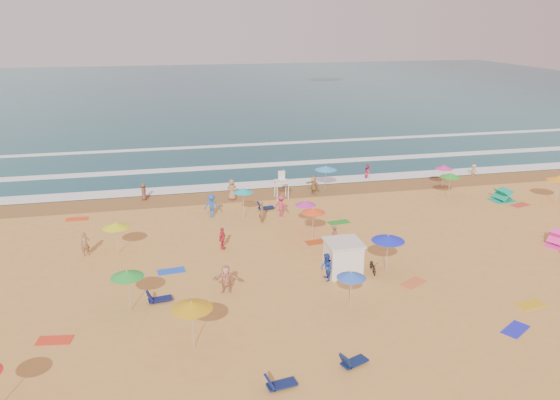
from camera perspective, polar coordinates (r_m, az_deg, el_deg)
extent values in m
plane|color=gold|center=(37.77, -0.69, -5.19)|extent=(220.00, 220.00, 0.00)
cube|color=#0C4756|center=(119.04, -9.07, 11.03)|extent=(220.00, 140.00, 0.18)
plane|color=olive|center=(49.28, -3.64, 0.57)|extent=(220.00, 220.00, 0.00)
cube|color=white|center=(51.61, -4.07, 1.51)|extent=(200.00, 2.20, 0.05)
cube|color=white|center=(58.28, -5.09, 3.48)|extent=(200.00, 1.60, 0.05)
cube|color=white|center=(67.93, -6.20, 5.63)|extent=(200.00, 1.20, 0.05)
cube|color=white|center=(34.29, 6.60, -6.06)|extent=(2.00, 2.00, 2.00)
cube|color=silver|center=(33.86, 6.67, -4.43)|extent=(2.20, 2.20, 0.12)
imported|color=black|center=(34.91, 9.70, -6.82)|extent=(0.80, 1.61, 0.81)
cone|color=#1A27DF|center=(34.22, 11.23, -3.92)|extent=(2.05, 2.05, 0.35)
cone|color=#E43291|center=(52.85, 16.77, 3.32)|extent=(1.62, 1.62, 0.35)
cone|color=green|center=(49.93, 17.38, 2.50)|extent=(1.75, 1.75, 0.35)
cone|color=#CB2D9D|center=(40.42, 2.68, -0.30)|extent=(1.57, 1.57, 0.35)
cone|color=blue|center=(29.92, 7.47, -7.77)|extent=(1.60, 1.60, 0.35)
cone|color=#17B9BD|center=(42.87, -3.86, 1.02)|extent=(1.57, 1.57, 0.35)
cone|color=#FF4B1A|center=(38.90, 3.50, -1.08)|extent=(1.74, 1.74, 0.35)
cone|color=gold|center=(26.59, -9.24, -10.80)|extent=(2.01, 2.01, 0.35)
cone|color=orange|center=(51.97, 27.15, 2.05)|extent=(2.06, 2.06, 0.35)
cone|color=yellow|center=(38.01, -16.77, -2.53)|extent=(1.80, 1.80, 0.35)
cone|color=green|center=(30.47, -15.69, -7.45)|extent=(1.78, 1.78, 0.35)
cone|color=#34A4EC|center=(50.25, 4.81, 3.36)|extent=(2.02, 2.02, 0.35)
cube|color=#0F1A4D|center=(24.85, 0.20, -18.71)|extent=(1.37, 0.76, 0.34)
cube|color=#101550|center=(31.87, -12.39, -10.08)|extent=(1.36, 0.73, 0.34)
cube|color=#0E1C4A|center=(26.38, 7.80, -16.43)|extent=(1.41, 1.00, 0.34)
cube|color=#0D1845|center=(45.33, -1.46, -0.81)|extent=(1.36, 0.71, 0.34)
cube|color=red|center=(30.07, -22.50, -13.39)|extent=(1.81, 1.09, 0.03)
cube|color=blue|center=(35.35, -11.29, -7.29)|extent=(1.78, 1.03, 0.03)
cube|color=#E84819|center=(46.13, -20.45, -1.88)|extent=(1.71, 0.89, 0.03)
cube|color=orange|center=(34.19, 13.74, -8.41)|extent=(1.90, 1.58, 0.03)
cube|color=#B14916|center=(39.03, 3.94, -4.39)|extent=(1.79, 1.06, 0.03)
cube|color=#2223DA|center=(31.19, 23.39, -12.31)|extent=(1.90, 1.63, 0.03)
cube|color=#249125|center=(42.82, 6.17, -2.33)|extent=(1.81, 1.12, 0.03)
cube|color=gold|center=(33.93, 24.73, -9.91)|extent=(1.82, 1.12, 0.03)
cube|color=#C43F2E|center=(50.75, 23.81, -0.48)|extent=(1.88, 1.35, 0.03)
imported|color=#C63151|center=(43.61, 0.13, -0.60)|extent=(1.31, 1.22, 1.78)
imported|color=#A4714B|center=(47.75, -5.04, 1.09)|extent=(0.99, 0.74, 1.85)
imported|color=tan|center=(49.02, 3.52, 1.57)|extent=(1.27, 1.72, 1.80)
imported|color=#2657B1|center=(53.13, 0.39, 2.52)|extent=(0.50, 0.63, 1.52)
imported|color=tan|center=(37.45, 5.68, -3.99)|extent=(0.51, 1.08, 1.80)
imported|color=#D0345F|center=(54.49, 9.18, 2.82)|extent=(0.99, 1.07, 1.76)
imported|color=#243FA8|center=(33.31, 4.86, -7.01)|extent=(0.71, 0.88, 1.74)
imported|color=#E0384C|center=(37.72, -6.05, -4.01)|extent=(0.80, 1.01, 1.60)
imported|color=#2454A8|center=(43.77, -7.15, -0.59)|extent=(1.28, 0.80, 1.90)
imported|color=tan|center=(32.01, -5.65, -8.20)|extent=(1.63, 0.69, 1.71)
imported|color=tan|center=(58.13, 19.56, 2.83)|extent=(0.93, 1.11, 1.49)
imported|color=brown|center=(49.02, -14.06, 0.86)|extent=(0.58, 0.80, 1.53)
imported|color=#966545|center=(38.77, -19.70, -4.38)|extent=(0.68, 0.53, 1.64)
imported|color=brown|center=(42.30, -1.91, -1.26)|extent=(0.46, 0.67, 1.74)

